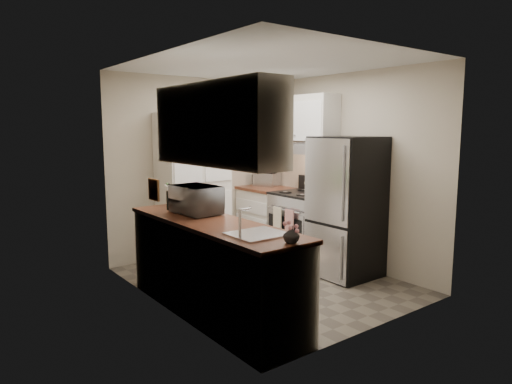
% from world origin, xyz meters
% --- Properties ---
extents(ground, '(3.20, 3.20, 0.00)m').
position_xyz_m(ground, '(0.00, 0.00, 0.00)').
color(ground, '#665B4C').
rests_on(ground, ground).
extents(room_shell, '(2.64, 3.24, 2.52)m').
position_xyz_m(room_shell, '(-0.02, -0.01, 1.63)').
color(room_shell, '#B9AE95').
rests_on(room_shell, ground).
extents(pantry_cabinet, '(0.90, 0.55, 2.00)m').
position_xyz_m(pantry_cabinet, '(-0.20, 1.32, 1.00)').
color(pantry_cabinet, silver).
rests_on(pantry_cabinet, ground).
extents(base_cabinet_left, '(0.60, 2.30, 0.88)m').
position_xyz_m(base_cabinet_left, '(-0.99, -0.43, 0.44)').
color(base_cabinet_left, silver).
rests_on(base_cabinet_left, ground).
extents(countertop_left, '(0.63, 2.33, 0.04)m').
position_xyz_m(countertop_left, '(-0.99, -0.43, 0.90)').
color(countertop_left, brown).
rests_on(countertop_left, base_cabinet_left).
extents(base_cabinet_right, '(0.60, 0.80, 0.88)m').
position_xyz_m(base_cabinet_right, '(0.99, 1.19, 0.44)').
color(base_cabinet_right, silver).
rests_on(base_cabinet_right, ground).
extents(countertop_right, '(0.63, 0.83, 0.04)m').
position_xyz_m(countertop_right, '(0.99, 1.19, 0.90)').
color(countertop_right, brown).
rests_on(countertop_right, base_cabinet_right).
extents(electric_range, '(0.71, 0.78, 1.13)m').
position_xyz_m(electric_range, '(0.97, 0.39, 0.48)').
color(electric_range, '#B7B7BC').
rests_on(electric_range, ground).
extents(refrigerator, '(0.70, 0.72, 1.70)m').
position_xyz_m(refrigerator, '(0.94, -0.41, 0.85)').
color(refrigerator, '#B7B7BC').
rests_on(refrigerator, ground).
extents(microwave, '(0.39, 0.55, 0.29)m').
position_xyz_m(microwave, '(-0.91, -0.01, 1.07)').
color(microwave, '#BABABF').
rests_on(microwave, countertop_left).
extents(wine_bottle, '(0.07, 0.07, 0.26)m').
position_xyz_m(wine_bottle, '(-1.03, 0.37, 1.05)').
color(wine_bottle, black).
rests_on(wine_bottle, countertop_left).
extents(flower_vase, '(0.14, 0.14, 0.13)m').
position_xyz_m(flower_vase, '(-0.95, -1.52, 0.99)').
color(flower_vase, white).
rests_on(flower_vase, countertop_left).
extents(cutting_board, '(0.08, 0.20, 0.26)m').
position_xyz_m(cutting_board, '(-0.91, 0.58, 1.05)').
color(cutting_board, '#4D923F').
rests_on(cutting_board, countertop_left).
extents(toaster_oven, '(0.38, 0.42, 0.20)m').
position_xyz_m(toaster_oven, '(1.09, 1.32, 1.02)').
color(toaster_oven, '#AAA9AE').
rests_on(toaster_oven, countertop_right).
extents(fruit_basket, '(0.36, 0.36, 0.12)m').
position_xyz_m(fruit_basket, '(1.10, 1.30, 1.18)').
color(fruit_basket, orange).
rests_on(fruit_basket, toaster_oven).
extents(kitchen_mat, '(0.71, 0.97, 0.01)m').
position_xyz_m(kitchen_mat, '(0.01, 0.62, 0.01)').
color(kitchen_mat, '#D1AD8F').
rests_on(kitchen_mat, ground).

